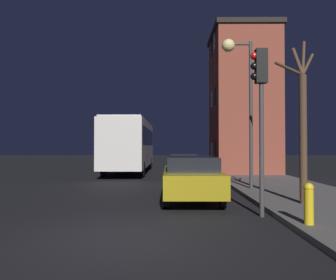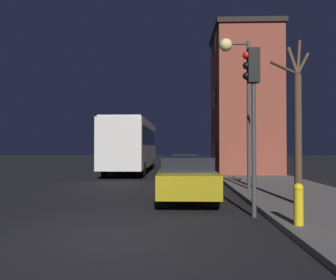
% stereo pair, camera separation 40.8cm
% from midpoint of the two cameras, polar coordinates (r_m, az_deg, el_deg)
% --- Properties ---
extents(ground_plane, '(120.00, 120.00, 0.00)m').
position_cam_midpoint_polar(ground_plane, '(7.01, -9.60, -16.28)').
color(ground_plane, black).
extents(brick_building, '(4.16, 5.01, 9.34)m').
position_cam_midpoint_polar(brick_building, '(22.41, 12.39, 6.61)').
color(brick_building, brown).
rests_on(brick_building, sidewalk).
extents(streetlamp, '(1.23, 0.52, 6.05)m').
position_cam_midpoint_polar(streetlamp, '(13.74, 11.32, 10.94)').
color(streetlamp, '#38383A').
rests_on(streetlamp, sidewalk).
extents(traffic_light, '(0.43, 0.24, 4.40)m').
position_cam_midpoint_polar(traffic_light, '(8.93, 14.48, 7.39)').
color(traffic_light, '#38383A').
rests_on(traffic_light, ground).
extents(bare_tree, '(1.11, 1.08, 5.05)m').
position_cam_midpoint_polar(bare_tree, '(10.53, 21.31, 2.70)').
color(bare_tree, '#473323').
rests_on(bare_tree, sidewalk).
extents(bus, '(2.57, 10.94, 3.56)m').
position_cam_midpoint_polar(bus, '(23.13, -7.06, -0.37)').
color(bus, beige).
rests_on(bus, ground).
extents(car_near_lane, '(1.84, 4.77, 1.49)m').
position_cam_midpoint_polar(car_near_lane, '(11.30, 3.03, -6.37)').
color(car_near_lane, olive).
rests_on(car_near_lane, ground).
extents(car_mid_lane, '(1.77, 4.59, 1.35)m').
position_cam_midpoint_polar(car_mid_lane, '(20.86, 2.07, -4.17)').
color(car_mid_lane, '#B21E19').
rests_on(car_mid_lane, ground).
extents(fire_hydrant, '(0.21, 0.21, 0.91)m').
position_cam_midpoint_polar(fire_hydrant, '(7.78, 21.92, -10.07)').
color(fire_hydrant, gold).
rests_on(fire_hydrant, sidewalk).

